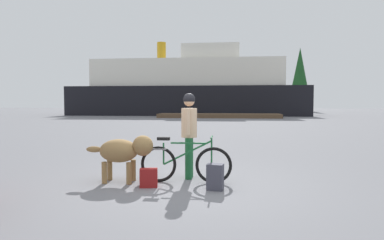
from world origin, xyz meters
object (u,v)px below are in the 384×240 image
Objects in this scene: bicycle at (185,163)px; handbag_pannier at (149,178)px; dog at (124,151)px; backpack at (215,177)px; ferry_boat at (189,89)px; person_cyclist at (189,127)px.

handbag_pannier is (-0.62, -0.39, -0.21)m from bicycle.
dog is 1.86m from backpack.
handbag_pannier is at bearing -84.40° from ferry_boat.
ferry_boat is at bearing 94.74° from dog.
handbag_pannier is at bearing -147.56° from bicycle.
person_cyclist is at bearing 122.81° from backpack.
dog is 0.78m from handbag_pannier.
dog is (-1.21, -0.51, -0.44)m from person_cyclist.
ferry_boat is (-2.90, 34.97, 2.58)m from dog.
backpack is at bearing -57.19° from person_cyclist.
ferry_boat reaches higher than dog.
dog is 3.90× the size of handbag_pannier.
person_cyclist is 3.75× the size of backpack.
person_cyclist is 34.77m from ferry_boat.
handbag_pannier is at bearing -29.13° from dog.
backpack is at bearing -11.90° from dog.
ferry_boat is at bearing 97.54° from backpack.
ferry_boat reaches higher than backpack.
person_cyclist is (0.03, 0.43, 0.67)m from bicycle.
backpack is at bearing -82.46° from ferry_boat.
person_cyclist is at bearing -83.20° from ferry_boat.
backpack is 0.02× the size of ferry_boat.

